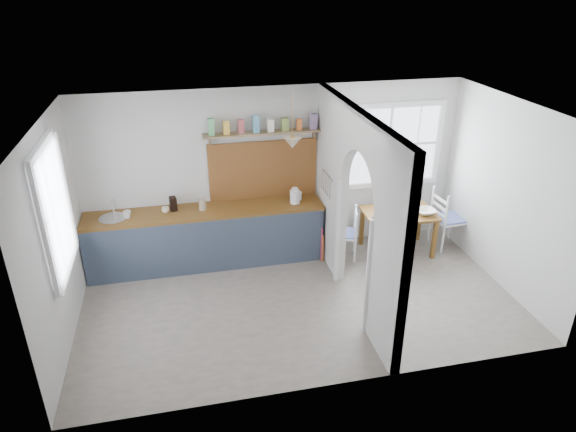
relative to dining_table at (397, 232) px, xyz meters
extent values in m
cube|color=gray|center=(-1.83, -1.02, -0.34)|extent=(5.80, 3.20, 0.01)
cube|color=beige|center=(-1.83, -1.02, 2.26)|extent=(5.80, 3.20, 0.01)
cube|color=beige|center=(-1.83, 0.58, 0.96)|extent=(5.80, 0.01, 2.60)
cube|color=beige|center=(-1.83, -2.62, 0.96)|extent=(5.80, 0.01, 2.60)
cube|color=beige|center=(-4.73, -1.02, 0.96)|extent=(0.01, 3.20, 2.60)
cube|color=beige|center=(1.07, -1.02, 0.96)|extent=(0.01, 3.20, 2.60)
cube|color=beige|center=(-1.13, -2.22, 0.96)|extent=(0.12, 0.80, 2.60)
cube|color=beige|center=(-1.13, -0.02, 0.96)|extent=(0.12, 1.20, 2.60)
cube|color=beige|center=(-1.13, -1.22, 1.73)|extent=(0.12, 1.20, 1.05)
cube|color=brown|center=(-2.96, 0.28, 0.53)|extent=(3.50, 0.60, 0.05)
cube|color=#354257|center=(-2.96, -0.01, 0.08)|extent=(3.50, 0.03, 0.85)
cube|color=black|center=(-2.96, 0.33, 0.08)|extent=(3.46, 0.45, 0.85)
cylinder|color=silver|center=(-4.26, 0.28, 0.55)|extent=(0.40, 0.40, 0.02)
cube|color=brown|center=(-2.04, 0.55, 1.01)|extent=(1.65, 0.03, 0.90)
cube|color=#8C7150|center=(-2.04, 0.47, 1.61)|extent=(1.75, 0.20, 0.03)
cube|color=#4DA35B|center=(-2.78, 0.47, 1.71)|extent=(0.09, 0.09, 0.18)
cube|color=gold|center=(-2.57, 0.47, 1.71)|extent=(0.09, 0.09, 0.18)
cube|color=#9F3D3E|center=(-2.35, 0.47, 1.71)|extent=(0.09, 0.09, 0.18)
cube|color=teal|center=(-2.14, 0.47, 1.71)|extent=(0.09, 0.09, 0.18)
cube|color=silver|center=(-1.93, 0.47, 1.71)|extent=(0.09, 0.09, 0.18)
cube|color=olive|center=(-1.72, 0.47, 1.71)|extent=(0.09, 0.09, 0.18)
cube|color=#D45F1E|center=(-1.50, 0.47, 1.71)|extent=(0.09, 0.09, 0.18)
cube|color=slate|center=(-1.29, 0.47, 1.71)|extent=(0.09, 0.09, 0.18)
cone|color=beige|center=(-1.68, 0.13, 1.54)|extent=(0.26, 0.26, 0.16)
cylinder|color=silver|center=(-1.22, -0.12, 1.11)|extent=(0.02, 0.50, 0.02)
imported|color=silver|center=(-4.06, 0.24, 0.61)|extent=(0.14, 0.14, 0.10)
imported|color=white|center=(-3.53, 0.31, 0.60)|extent=(0.12, 0.12, 0.08)
cube|color=black|center=(-3.41, 0.37, 0.66)|extent=(0.11, 0.14, 0.20)
cylinder|color=tan|center=(-2.99, 0.29, 0.64)|extent=(0.12, 0.12, 0.17)
cube|color=#C83D67|center=(-1.25, -0.02, -0.07)|extent=(0.02, 0.03, 0.58)
cube|color=#D1642B|center=(-1.25, -0.10, -0.09)|extent=(0.02, 0.03, 0.44)
imported|color=silver|center=(0.37, -0.14, 0.38)|extent=(0.30, 0.30, 0.07)
imported|color=#508952|center=(-0.12, -0.10, 0.38)|extent=(0.11, 0.11, 0.08)
cylinder|color=#362628|center=(-0.39, -0.11, 0.35)|extent=(0.23, 0.23, 0.01)
imported|color=#72367D|center=(0.13, 0.24, 0.45)|extent=(0.22, 0.22, 0.21)
camera|label=1|loc=(-3.25, -6.66, 3.73)|focal=32.00mm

